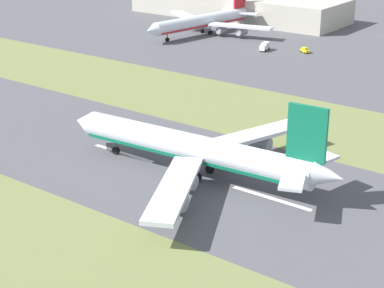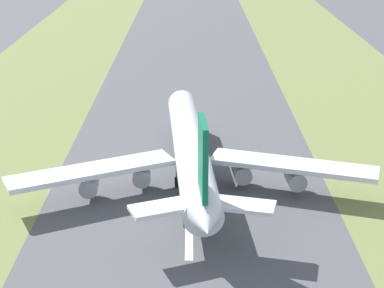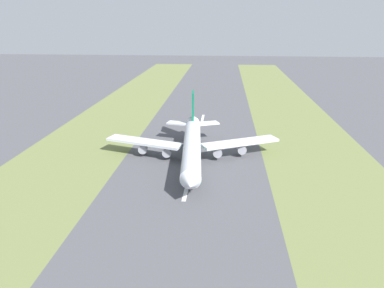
% 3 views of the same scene
% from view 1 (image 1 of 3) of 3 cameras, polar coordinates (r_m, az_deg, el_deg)
% --- Properties ---
extents(ground_plane, '(800.00, 800.00, 0.00)m').
position_cam_1_polar(ground_plane, '(142.75, -1.48, -2.24)').
color(ground_plane, '#4C4C51').
extents(grass_median_west, '(40.00, 600.00, 0.01)m').
position_cam_1_polar(grass_median_west, '(114.75, -15.66, -9.41)').
color(grass_median_west, olive).
rests_on(grass_median_west, ground).
extents(grass_median_east, '(40.00, 600.00, 0.01)m').
position_cam_1_polar(grass_median_east, '(177.87, 7.50, 2.46)').
color(grass_median_east, olive).
rests_on(grass_median_east, ground).
extents(centreline_dash_mid, '(1.20, 18.00, 0.01)m').
position_cam_1_polar(centreline_dash_mid, '(130.42, 7.05, -4.80)').
color(centreline_dash_mid, silver).
rests_on(centreline_dash_mid, ground).
extents(centreline_dash_far, '(1.20, 18.00, 0.01)m').
position_cam_1_polar(centreline_dash_far, '(152.09, -6.09, -0.82)').
color(centreline_dash_far, silver).
rests_on(centreline_dash_far, ground).
extents(airplane_main_jet, '(63.98, 67.22, 20.20)m').
position_cam_1_polar(airplane_main_jet, '(137.07, 0.67, -0.54)').
color(airplane_main_jet, silver).
rests_on(airplane_main_jet, ground).
extents(terminal_building, '(36.00, 106.83, 11.29)m').
position_cam_1_polar(terminal_building, '(323.09, 4.08, 12.19)').
color(terminal_building, '#B2AD9E').
rests_on(terminal_building, ground).
extents(airplane_parked_apron, '(62.94, 59.47, 18.96)m').
position_cam_1_polar(airplane_parked_apron, '(281.80, 1.11, 10.87)').
color(airplane_parked_apron, silver).
rests_on(airplane_parked_apron, ground).
extents(service_truck, '(6.32, 3.54, 3.10)m').
position_cam_1_polar(service_truck, '(253.26, 6.47, 8.61)').
color(service_truck, white).
rests_on(service_truck, ground).
extents(apron_car, '(3.78, 4.71, 2.03)m').
position_cam_1_polar(apron_car, '(252.25, 10.00, 8.22)').
color(apron_car, gold).
rests_on(apron_car, ground).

